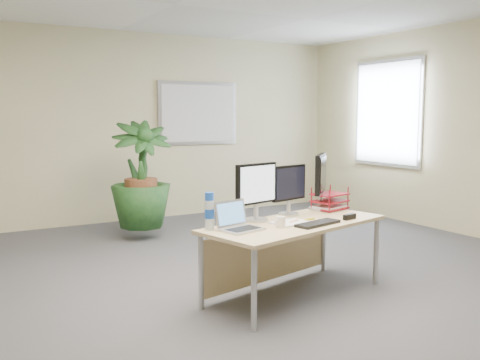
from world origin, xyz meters
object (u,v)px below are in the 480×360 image
monitor_left (256,188)px  floor_plant (141,179)px  monitor_right (289,187)px  desk (287,236)px  laptop (237,222)px

monitor_left → floor_plant: bearing=93.5°
floor_plant → monitor_right: size_ratio=3.35×
desk → monitor_right: monitor_right is taller
monitor_right → laptop: 0.78m
desk → laptop: (-0.54, -0.09, 0.19)m
monitor_right → laptop: monitor_right is taller
desk → monitor_left: (-0.23, 0.12, 0.41)m
desk → monitor_left: monitor_left is taller
floor_plant → monitor_left: 2.46m
desk → floor_plant: floor_plant is taller
desk → laptop: laptop is taller
desk → monitor_left: size_ratio=3.60×
floor_plant → monitor_right: 2.43m
desk → laptop: size_ratio=4.85×
monitor_left → monitor_right: bearing=11.7°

